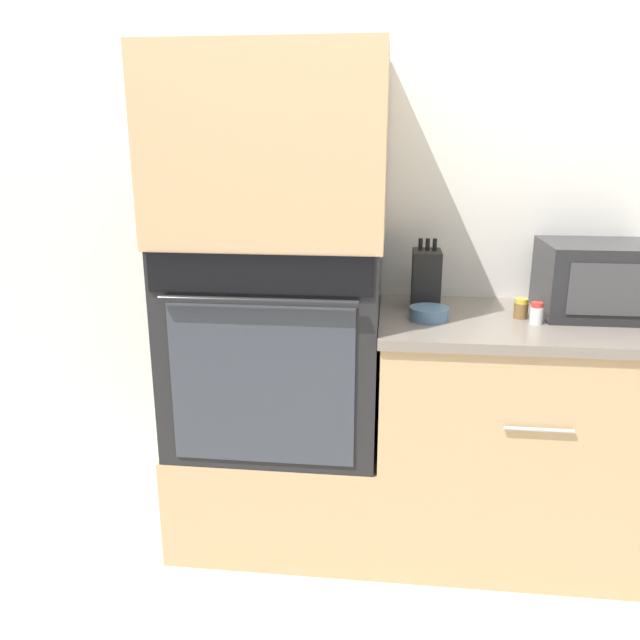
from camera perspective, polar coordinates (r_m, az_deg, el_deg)
The scene contains 11 objects.
ground_plane at distance 2.45m, azimuth 4.94°, elevation -22.74°, with size 12.00×12.00×0.00m, color beige.
wall_back at distance 2.55m, azimuth 6.05°, elevation 9.66°, with size 8.00×0.05×2.50m.
oven_cabinet_base at distance 2.61m, azimuth -3.68°, elevation -14.41°, with size 0.79×0.60×0.42m.
wall_oven at distance 2.36m, azimuth -3.95°, elevation -1.92°, with size 0.76×0.64×0.77m.
oven_cabinet_upper at distance 2.25m, azimuth -4.29°, elevation 15.38°, with size 0.79×0.60×0.64m.
counter_unit at distance 2.50m, azimuth 17.46°, elevation -10.03°, with size 1.05×0.63×0.92m.
microwave at distance 2.46m, azimuth 24.09°, elevation 3.43°, with size 0.40×0.34×0.26m.
knife_block at distance 2.39m, azimuth 9.67°, elevation 3.74°, with size 0.10×0.15×0.26m.
bowl at distance 2.24m, azimuth 9.94°, elevation 0.59°, with size 0.14×0.14×0.05m.
condiment_jar_near at distance 2.34m, azimuth 17.90°, elevation 0.99°, with size 0.05×0.05×0.07m.
condiment_jar_mid at distance 2.28m, azimuth 19.18°, elevation 0.58°, with size 0.04×0.04×0.08m.
Camera 1 is at (0.02, -1.91, 1.54)m, focal length 35.00 mm.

